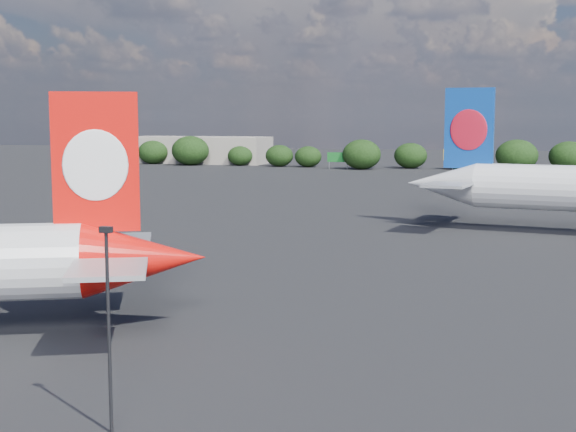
# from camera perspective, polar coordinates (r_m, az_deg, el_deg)

# --- Properties ---
(ground) EXTENTS (500.00, 500.00, 0.00)m
(ground) POSITION_cam_1_polar(r_m,az_deg,el_deg) (101.72, -1.03, -0.94)
(ground) COLOR black
(ground) RESTS_ON ground
(apron_lamp_post) EXTENTS (0.55, 0.30, 9.45)m
(apron_lamp_post) POSITION_cam_1_polar(r_m,az_deg,el_deg) (36.80, -12.65, -7.06)
(apron_lamp_post) COLOR black
(apron_lamp_post) RESTS_ON ground
(terminal_building) EXTENTS (42.00, 16.00, 8.00)m
(terminal_building) POSITION_cam_1_polar(r_m,az_deg,el_deg) (247.36, -6.28, 4.70)
(terminal_building) COLOR gray
(terminal_building) RESTS_ON ground
(highway_sign) EXTENTS (6.00, 0.30, 4.50)m
(highway_sign) POSITION_cam_1_polar(r_m,az_deg,el_deg) (217.78, 3.59, 4.18)
(highway_sign) COLOR #136320
(highway_sign) RESTS_ON ground
(billboard_yellow) EXTENTS (5.00, 0.30, 5.50)m
(billboard_yellow) POSITION_cam_1_polar(r_m,az_deg,el_deg) (219.10, 11.64, 4.26)
(billboard_yellow) COLOR gold
(billboard_yellow) RESTS_ON ground
(horizon_treeline) EXTENTS (201.96, 15.99, 8.74)m
(horizon_treeline) POSITION_cam_1_polar(r_m,az_deg,el_deg) (217.13, 12.46, 4.21)
(horizon_treeline) COLOR black
(horizon_treeline) RESTS_ON ground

